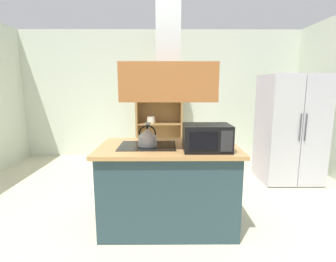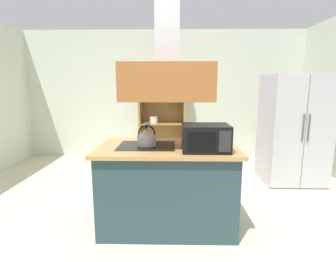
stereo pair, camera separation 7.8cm
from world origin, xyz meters
name	(u,v)px [view 1 (the left image)]	position (x,y,z in m)	size (l,w,h in m)	color
ground_plane	(154,227)	(0.00, 0.00, 0.00)	(7.80, 7.80, 0.00)	beige
wall_back	(160,95)	(0.00, 3.00, 1.35)	(6.00, 0.12, 2.70)	silver
kitchen_island	(168,185)	(0.15, 0.09, 0.45)	(1.48, 0.87, 0.90)	#273D44
range_hood	(168,70)	(0.15, 0.09, 1.69)	(0.90, 0.70, 1.32)	#9D5C2B
refrigerator	(290,129)	(2.13, 1.45, 0.86)	(0.90, 0.78, 1.72)	#BDB2C3
dish_cabinet	(159,119)	(-0.02, 2.78, 0.84)	(0.97, 0.40, 1.90)	olive
kettle	(147,137)	(-0.07, 0.09, 0.99)	(0.20, 0.20, 0.22)	#BDBDBE
cutting_board	(198,142)	(0.49, 0.23, 0.91)	(0.34, 0.24, 0.02)	tan
microwave	(207,138)	(0.53, -0.11, 1.03)	(0.46, 0.35, 0.26)	black
wine_glass_on_counter	(148,127)	(-0.09, 0.41, 1.05)	(0.08, 0.08, 0.21)	silver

